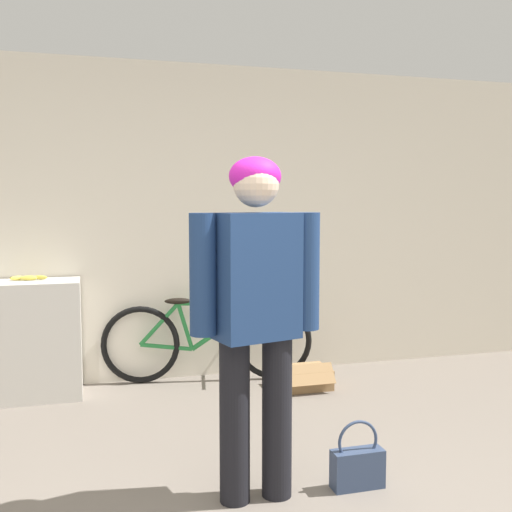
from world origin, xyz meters
TOP-DOWN VIEW (x-y plane):
  - wall_back at (0.00, 3.01)m, footprint 8.00×0.07m
  - side_shelf at (-1.13, 2.75)m, footprint 0.96×0.41m
  - person at (0.20, 0.81)m, footprint 0.65×0.32m
  - bicycle at (0.35, 2.81)m, footprint 1.72×0.47m
  - banana at (-1.02, 2.81)m, footprint 0.28×0.08m
  - handbag at (0.73, 0.77)m, footprint 0.27×0.10m
  - cardboard_box at (1.04, 2.43)m, footprint 0.41×0.38m

SIDE VIEW (x-z plane):
  - cardboard_box at x=1.04m, z-range -0.03..0.19m
  - handbag at x=0.73m, z-range -0.06..0.30m
  - bicycle at x=0.35m, z-range -0.01..0.69m
  - side_shelf at x=-1.13m, z-range 0.00..0.89m
  - banana at x=-1.02m, z-range 0.89..0.92m
  - person at x=0.20m, z-range 0.15..1.84m
  - wall_back at x=0.00m, z-range 0.00..2.60m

